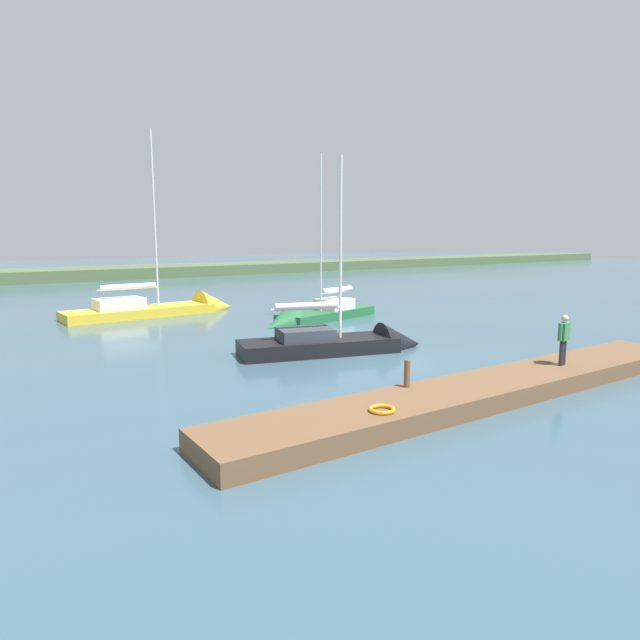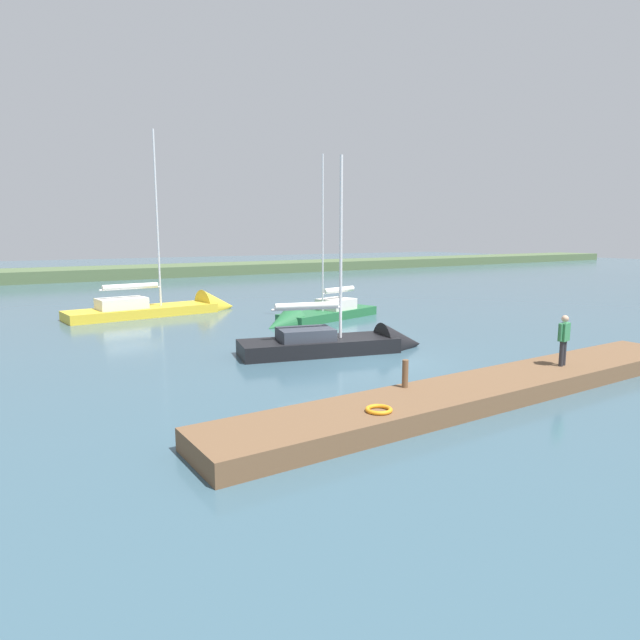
{
  "view_description": "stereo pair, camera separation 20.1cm",
  "coord_description": "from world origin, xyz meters",
  "px_view_note": "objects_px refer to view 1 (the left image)",
  "views": [
    {
      "loc": [
        12.88,
        15.48,
        4.72
      ],
      "look_at": [
        1.61,
        -1.48,
        1.53
      ],
      "focal_mm": 30.45,
      "sensor_mm": 36.0,
      "label": 1
    },
    {
      "loc": [
        12.71,
        15.59,
        4.72
      ],
      "look_at": [
        1.61,
        -1.48,
        1.53
      ],
      "focal_mm": 30.45,
      "sensor_mm": 36.0,
      "label": 2
    }
  ],
  "objects_px": {
    "mooring_post_near": "(407,373)",
    "sailboat_inner_slip": "(313,319)",
    "sailboat_near_dock": "(346,347)",
    "life_ring_buoy": "(382,409)",
    "person_on_dock": "(564,336)",
    "sailboat_behind_pier": "(169,310)"
  },
  "relations": [
    {
      "from": "life_ring_buoy",
      "to": "sailboat_near_dock",
      "type": "relative_size",
      "value": 0.08
    },
    {
      "from": "mooring_post_near",
      "to": "person_on_dock",
      "type": "distance_m",
      "value": 6.08
    },
    {
      "from": "life_ring_buoy",
      "to": "sailboat_near_dock",
      "type": "xyz_separation_m",
      "value": [
        -4.78,
        -7.95,
        -0.38
      ]
    },
    {
      "from": "mooring_post_near",
      "to": "life_ring_buoy",
      "type": "bearing_deg",
      "value": 32.66
    },
    {
      "from": "life_ring_buoy",
      "to": "person_on_dock",
      "type": "distance_m",
      "value": 7.99
    },
    {
      "from": "mooring_post_near",
      "to": "sailboat_inner_slip",
      "type": "distance_m",
      "value": 15.38
    },
    {
      "from": "sailboat_behind_pier",
      "to": "person_on_dock",
      "type": "distance_m",
      "value": 23.0
    },
    {
      "from": "sailboat_inner_slip",
      "to": "sailboat_near_dock",
      "type": "relative_size",
      "value": 1.16
    },
    {
      "from": "life_ring_buoy",
      "to": "sailboat_inner_slip",
      "type": "bearing_deg",
      "value": -117.4
    },
    {
      "from": "mooring_post_near",
      "to": "sailboat_inner_slip",
      "type": "height_order",
      "value": "sailboat_inner_slip"
    },
    {
      "from": "mooring_post_near",
      "to": "sailboat_behind_pier",
      "type": "relative_size",
      "value": 0.07
    },
    {
      "from": "mooring_post_near",
      "to": "sailboat_inner_slip",
      "type": "xyz_separation_m",
      "value": [
        -6.03,
        -14.13,
        -0.8
      ]
    },
    {
      "from": "mooring_post_near",
      "to": "sailboat_inner_slip",
      "type": "relative_size",
      "value": 0.08
    },
    {
      "from": "mooring_post_near",
      "to": "sailboat_near_dock",
      "type": "height_order",
      "value": "sailboat_near_dock"
    },
    {
      "from": "sailboat_inner_slip",
      "to": "sailboat_behind_pier",
      "type": "distance_m",
      "value": 9.25
    },
    {
      "from": "sailboat_inner_slip",
      "to": "sailboat_near_dock",
      "type": "distance_m",
      "value": 8.09
    },
    {
      "from": "sailboat_inner_slip",
      "to": "sailboat_near_dock",
      "type": "bearing_deg",
      "value": 51.89
    },
    {
      "from": "sailboat_inner_slip",
      "to": "sailboat_near_dock",
      "type": "height_order",
      "value": "sailboat_inner_slip"
    },
    {
      "from": "sailboat_behind_pier",
      "to": "sailboat_near_dock",
      "type": "relative_size",
      "value": 1.36
    },
    {
      "from": "sailboat_inner_slip",
      "to": "sailboat_near_dock",
      "type": "xyz_separation_m",
      "value": [
        3.19,
        7.43,
        0.08
      ]
    },
    {
      "from": "sailboat_inner_slip",
      "to": "sailboat_behind_pier",
      "type": "relative_size",
      "value": 0.85
    },
    {
      "from": "sailboat_inner_slip",
      "to": "sailboat_behind_pier",
      "type": "bearing_deg",
      "value": -66.39
    }
  ]
}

